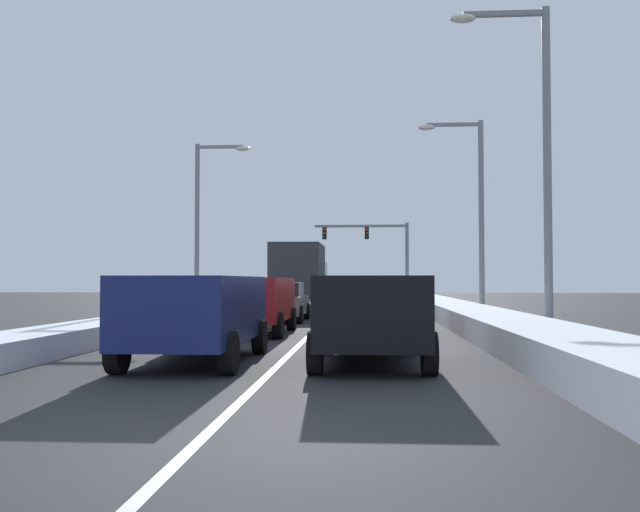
{
  "coord_description": "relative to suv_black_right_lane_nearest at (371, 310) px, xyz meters",
  "views": [
    {
      "loc": [
        1.65,
        -6.42,
        1.59
      ],
      "look_at": [
        -0.9,
        31.79,
        2.94
      ],
      "focal_mm": 39.05,
      "sensor_mm": 36.0,
      "label": 1
    }
  ],
  "objects": [
    {
      "name": "ground_plane",
      "position": [
        -1.74,
        12.73,
        -1.02
      ],
      "size": [
        128.2,
        128.2,
        0.0
      ],
      "primitive_type": "plane",
      "color": "#28282B"
    },
    {
      "name": "lane_stripe_between_right_lane_and_center_lane",
      "position": [
        -1.74,
        17.67,
        -1.01
      ],
      "size": [
        0.14,
        54.24,
        0.01
      ],
      "primitive_type": "cube",
      "color": "silver",
      "rests_on": "ground"
    },
    {
      "name": "snow_bank_right_shoulder",
      "position": [
        3.56,
        17.67,
        -0.69
      ],
      "size": [
        2.01,
        54.24,
        0.64
      ],
      "primitive_type": "cube",
      "color": "white",
      "rests_on": "ground"
    },
    {
      "name": "snow_bank_left_shoulder",
      "position": [
        -7.04,
        17.67,
        -0.76
      ],
      "size": [
        1.61,
        54.24,
        0.52
      ],
      "primitive_type": "cube",
      "color": "white",
      "rests_on": "ground"
    },
    {
      "name": "suv_black_right_lane_nearest",
      "position": [
        0.0,
        0.0,
        0.0
      ],
      "size": [
        2.16,
        4.9,
        1.67
      ],
      "color": "black",
      "rests_on": "ground"
    },
    {
      "name": "suv_maroon_right_lane_second",
      "position": [
        0.08,
        7.26,
        0.0
      ],
      "size": [
        2.16,
        4.9,
        1.67
      ],
      "color": "maroon",
      "rests_on": "ground"
    },
    {
      "name": "sedan_green_right_lane_third",
      "position": [
        0.1,
        14.04,
        -0.25
      ],
      "size": [
        2.0,
        4.5,
        1.51
      ],
      "color": "#1E5633",
      "rests_on": "ground"
    },
    {
      "name": "suv_charcoal_right_lane_fourth",
      "position": [
        0.12,
        20.85,
        0.0
      ],
      "size": [
        2.16,
        4.9,
        1.67
      ],
      "color": "#38383D",
      "rests_on": "ground"
    },
    {
      "name": "sedan_silver_right_lane_fifth",
      "position": [
        0.05,
        27.77,
        -0.25
      ],
      "size": [
        2.0,
        4.5,
        1.51
      ],
      "color": "#B7BABF",
      "rests_on": "ground"
    },
    {
      "name": "suv_navy_center_lane_nearest",
      "position": [
        -3.36,
        -0.15,
        0.0
      ],
      "size": [
        2.16,
        4.9,
        1.67
      ],
      "color": "navy",
      "rests_on": "ground"
    },
    {
      "name": "suv_red_center_lane_second",
      "position": [
        -3.44,
        7.04,
        0.0
      ],
      "size": [
        2.16,
        4.9,
        1.67
      ],
      "color": "maroon",
      "rests_on": "ground"
    },
    {
      "name": "sedan_gray_center_lane_third",
      "position": [
        -3.42,
        13.51,
        -0.25
      ],
      "size": [
        2.0,
        4.5,
        1.51
      ],
      "color": "slate",
      "rests_on": "ground"
    },
    {
      "name": "box_truck_center_lane_fourth",
      "position": [
        -3.43,
        21.49,
        0.88
      ],
      "size": [
        2.53,
        7.2,
        3.36
      ],
      "color": "silver",
      "rests_on": "ground"
    },
    {
      "name": "sedan_tan_center_lane_fifth",
      "position": [
        -3.66,
        30.06,
        -0.25
      ],
      "size": [
        2.0,
        4.5,
        1.51
      ],
      "color": "#937F60",
      "rests_on": "ground"
    },
    {
      "name": "traffic_light_gantry",
      "position": [
        0.82,
        42.31,
        3.48
      ],
      "size": [
        7.54,
        0.47,
        6.2
      ],
      "color": "slate",
      "rests_on": "ground"
    },
    {
      "name": "street_lamp_right_near",
      "position": [
        4.39,
        5.34,
        4.27
      ],
      "size": [
        2.66,
        0.36,
        8.92
      ],
      "color": "gray",
      "rests_on": "ground"
    },
    {
      "name": "street_lamp_right_mid",
      "position": [
        4.23,
        15.2,
        3.86
      ],
      "size": [
        2.66,
        0.36,
        8.14
      ],
      "color": "gray",
      "rests_on": "ground"
    },
    {
      "name": "street_lamp_left_mid",
      "position": [
        -7.83,
        19.38,
        3.87
      ],
      "size": [
        2.66,
        0.36,
        8.16
      ],
      "color": "gray",
      "rests_on": "ground"
    }
  ]
}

